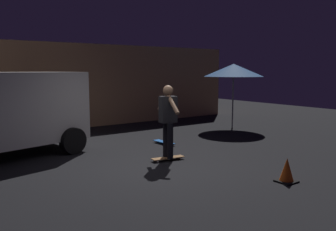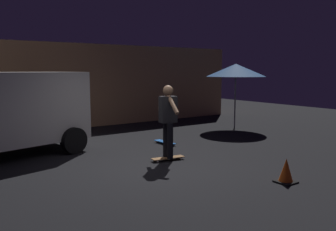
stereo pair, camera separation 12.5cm
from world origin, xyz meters
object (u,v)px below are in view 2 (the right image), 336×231
patio_umbrella (236,70)px  skater (168,116)px  skateboard_spare (165,142)px  skateboard_ridden (168,158)px  traffic_cone (286,172)px

patio_umbrella → skater: 5.30m
patio_umbrella → skateboard_spare: (-3.66, -0.88, -2.02)m
skateboard_ridden → traffic_cone: traffic_cone is taller
skateboard_spare → traffic_cone: size_ratio=1.72×
skateboard_spare → skater: size_ratio=0.47×
skater → traffic_cone: bearing=-71.3°
skateboard_ridden → patio_umbrella: bearing=27.5°
skateboard_ridden → skater: size_ratio=0.48×
skater → skateboard_ridden: bearing=90.0°
patio_umbrella → skateboard_ridden: bearing=-152.5°
skateboard_spare → skater: 2.04m
traffic_cone → skater: bearing=108.7°
patio_umbrella → skateboard_ridden: (-4.61, -2.40, -2.02)m
traffic_cone → skateboard_spare: bearing=88.9°
skateboard_spare → skater: (-0.95, -1.52, 0.98)m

